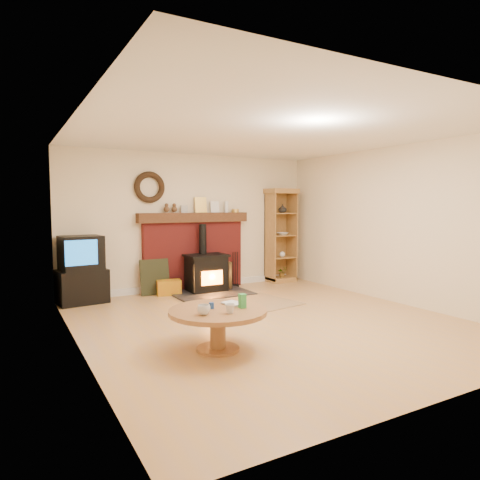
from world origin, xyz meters
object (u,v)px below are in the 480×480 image
curio_cabinet (280,235)px  coffee_table (218,317)px  tv_unit (82,271)px  wood_stove (207,274)px

curio_cabinet → coffee_table: curio_cabinet is taller
tv_unit → curio_cabinet: bearing=1.2°
wood_stove → curio_cabinet: size_ratio=0.71×
coffee_table → wood_stove: bearing=67.5°
coffee_table → tv_unit: bearing=106.5°
curio_cabinet → coffee_table: (-3.09, -3.28, -0.61)m
wood_stove → tv_unit: size_ratio=1.25×
wood_stove → coffee_table: (-1.24, -2.99, 0.04)m
wood_stove → coffee_table: wood_stove is taller
tv_unit → coffee_table: tv_unit is taller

